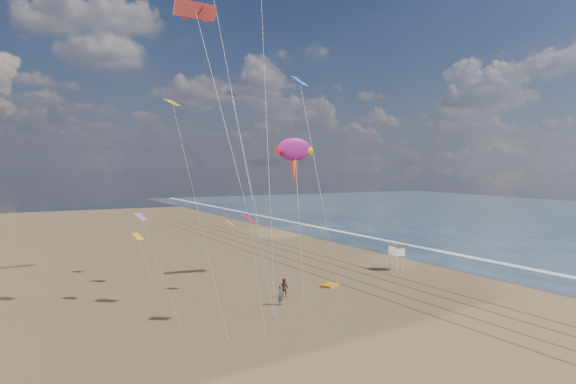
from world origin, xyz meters
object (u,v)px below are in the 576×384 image
Objects in this scene: lifeguard_stand at (397,251)px; kite_flyer_a at (281,295)px; kite_flyer_b at (284,288)px; show_kite at (294,150)px; grounded_kite at (330,285)px.

kite_flyer_a is at bearing -157.27° from lifeguard_stand.
lifeguard_stand is at bearing 70.60° from kite_flyer_b.
show_kite is 18.99m from kite_flyer_a.
kite_flyer_a is 2.89m from kite_flyer_b.
kite_flyer_a is at bearing -71.53° from kite_flyer_b.
show_kite is at bearing 62.87° from grounded_kite.
lifeguard_stand is 1.65× the size of kite_flyer_b.
kite_flyer_a is (-7.83, -4.28, 0.76)m from grounded_kite.
kite_flyer_b is (1.62, 2.39, 0.01)m from kite_flyer_a.
kite_flyer_a is at bearing -123.51° from show_kite.
lifeguard_stand is 17.11m from show_kite.
kite_flyer_b is at bearing -123.32° from show_kite.
grounded_kite is (-11.69, -3.90, -2.15)m from lifeguard_stand.
grounded_kite is at bearing -161.57° from lifeguard_stand.
grounded_kite is 1.13× the size of kite_flyer_a.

